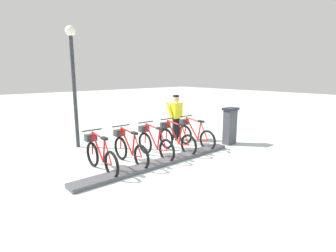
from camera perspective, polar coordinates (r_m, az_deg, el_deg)
ground_plane at (r=7.31m, az=-1.41°, el=-8.21°), size 60.00×60.00×0.00m
dock_rail_base at (r=7.29m, az=-1.41°, el=-7.84°), size 0.44×5.11×0.10m
payment_kiosk at (r=9.42m, az=13.16°, el=0.14°), size 0.36×0.52×1.28m
bike_docked_0 at (r=8.92m, az=5.65°, el=-1.79°), size 1.72×0.54×1.02m
bike_docked_1 at (r=8.33m, az=1.59°, el=-2.68°), size 1.72×0.54×1.02m
bike_docked_2 at (r=7.78m, az=-3.07°, el=-3.69°), size 1.72×0.54×1.02m
bike_docked_3 at (r=7.30m, az=-8.40°, el=-4.82°), size 1.72×0.54×1.02m
bike_docked_4 at (r=6.89m, az=-14.44°, el=-6.04°), size 1.72×0.54×1.02m
worker_near_rack at (r=9.72m, az=1.75°, el=2.22°), size 0.48×0.64×1.66m
lamp_post at (r=9.13m, az=-19.76°, el=11.35°), size 0.32×0.32×3.89m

